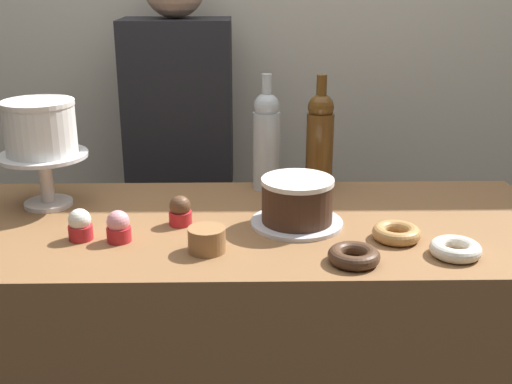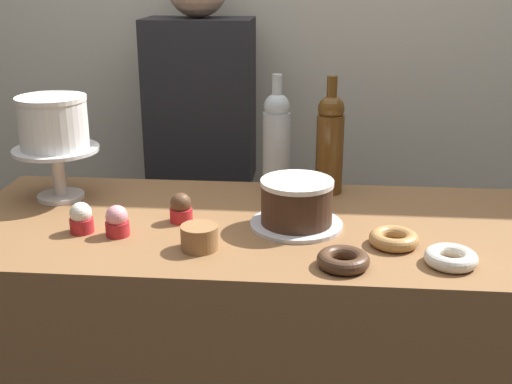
{
  "view_description": "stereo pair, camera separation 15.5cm",
  "coord_description": "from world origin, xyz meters",
  "views": [
    {
      "loc": [
        -0.03,
        -1.46,
        1.55
      ],
      "look_at": [
        0.0,
        0.0,
        1.04
      ],
      "focal_mm": 44.73,
      "sensor_mm": 36.0,
      "label": 1
    },
    {
      "loc": [
        0.13,
        -1.46,
        1.55
      ],
      "look_at": [
        0.0,
        0.0,
        1.04
      ],
      "focal_mm": 44.73,
      "sensor_mm": 36.0,
      "label": 2
    }
  ],
  "objects": [
    {
      "name": "silver_serving_platter",
      "position": [
        0.1,
        -0.01,
        0.96
      ],
      "size": [
        0.23,
        0.23,
        0.01
      ],
      "color": "silver",
      "rests_on": "display_counter"
    },
    {
      "name": "back_wall",
      "position": [
        0.0,
        0.89,
        1.3
      ],
      "size": [
        6.0,
        0.05,
        2.6
      ],
      "color": "beige",
      "rests_on": "ground_plane"
    },
    {
      "name": "cupcake_vanilla",
      "position": [
        -0.41,
        -0.1,
        0.99
      ],
      "size": [
        0.06,
        0.06,
        0.07
      ],
      "color": "red",
      "rests_on": "display_counter"
    },
    {
      "name": "wine_bottle_clear",
      "position": [
        0.03,
        0.27,
        1.1
      ],
      "size": [
        0.08,
        0.08,
        0.33
      ],
      "color": "#B2BCC1",
      "rests_on": "display_counter"
    },
    {
      "name": "wine_bottle_amber",
      "position": [
        0.18,
        0.25,
        1.1
      ],
      "size": [
        0.08,
        0.08,
        0.33
      ],
      "color": "#5B3814",
      "rests_on": "display_counter"
    },
    {
      "name": "barista_figure",
      "position": [
        -0.25,
        0.68,
        0.84
      ],
      "size": [
        0.36,
        0.22,
        1.6
      ],
      "color": "black",
      "rests_on": "ground_plane"
    },
    {
      "name": "cake_stand_pedestal",
      "position": [
        -0.55,
        0.13,
        1.06
      ],
      "size": [
        0.23,
        0.23,
        0.14
      ],
      "color": "silver",
      "rests_on": "display_counter"
    },
    {
      "name": "chocolate_round_cake",
      "position": [
        0.1,
        -0.01,
        1.02
      ],
      "size": [
        0.18,
        0.18,
        0.11
      ],
      "color": "#3D2619",
      "rests_on": "silver_serving_platter"
    },
    {
      "name": "white_layer_cake",
      "position": [
        -0.55,
        0.13,
        1.17
      ],
      "size": [
        0.18,
        0.18,
        0.14
      ],
      "color": "white",
      "rests_on": "cake_stand_pedestal"
    },
    {
      "name": "cupcake_strawberry",
      "position": [
        -0.32,
        -0.11,
        0.99
      ],
      "size": [
        0.06,
        0.06,
        0.07
      ],
      "color": "red",
      "rests_on": "display_counter"
    },
    {
      "name": "donut_maple",
      "position": [
        0.32,
        -0.11,
        0.97
      ],
      "size": [
        0.11,
        0.11,
        0.03
      ],
      "color": "#B27F47",
      "rests_on": "display_counter"
    },
    {
      "name": "donut_chocolate",
      "position": [
        0.2,
        -0.23,
        0.97
      ],
      "size": [
        0.11,
        0.11,
        0.03
      ],
      "color": "#472D1E",
      "rests_on": "display_counter"
    },
    {
      "name": "donut_sugar",
      "position": [
        0.43,
        -0.2,
        0.97
      ],
      "size": [
        0.11,
        0.11,
        0.03
      ],
      "color": "silver",
      "rests_on": "display_counter"
    },
    {
      "name": "cookie_stack",
      "position": [
        -0.11,
        -0.17,
        0.99
      ],
      "size": [
        0.08,
        0.08,
        0.06
      ],
      "color": "olive",
      "rests_on": "display_counter"
    },
    {
      "name": "cupcake_chocolate",
      "position": [
        -0.19,
        -0.01,
        0.99
      ],
      "size": [
        0.06,
        0.06,
        0.07
      ],
      "color": "red",
      "rests_on": "display_counter"
    }
  ]
}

